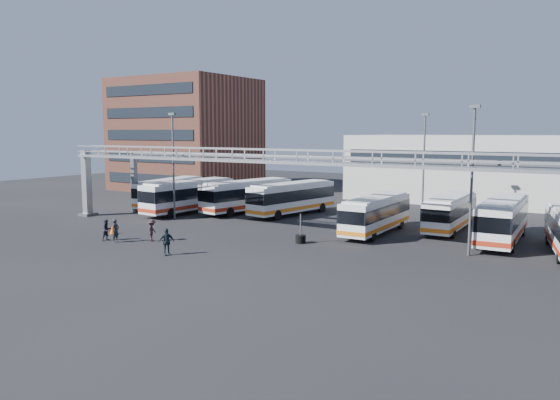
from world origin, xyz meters
The scene contains 21 objects.
ground centered at (0.00, 0.00, 0.00)m, with size 140.00×140.00×0.00m, color black.
gantry centered at (0.00, 5.87, 5.51)m, with size 51.40×5.15×7.10m.
apartment_building centered at (-34.00, 30.00, 8.00)m, with size 18.00×15.00×16.00m, color brown.
warehouse centered at (12.00, 38.00, 4.00)m, with size 42.00×14.00×8.00m, color #9E9E99.
light_pole_left centered at (-16.00, 8.00, 5.73)m, with size 0.70×0.35×10.21m.
light_pole_mid centered at (12.00, 7.00, 5.73)m, with size 0.70×0.35×10.21m.
light_pole_back centered at (4.00, 22.00, 5.73)m, with size 0.70×0.35×10.21m.
bus_0 centered at (-22.28, 13.99, 1.76)m, with size 4.13×10.76×3.19m.
bus_1 centered at (-17.50, 11.80, 1.89)m, with size 3.51×11.40×3.41m.
bus_2 centered at (-12.59, 15.37, 1.87)m, with size 4.60×11.40×3.38m.
bus_3 centered at (-7.71, 16.38, 1.83)m, with size 4.40×11.15×3.30m.
bus_5 centered at (3.46, 11.29, 1.72)m, with size 2.49×10.24×3.10m.
bus_6 centered at (8.36, 15.84, 1.68)m, with size 2.61×10.08×3.04m.
bus_7 centered at (13.08, 12.93, 1.86)m, with size 3.08×11.18×3.36m.
pedestrian_a centered at (-12.02, -2.77, 0.90)m, with size 0.66×0.43×1.81m, color black.
pedestrian_b centered at (-13.17, -2.64, 0.84)m, with size 0.81×0.63×1.67m, color #211E2A.
pedestrian_c centered at (-9.98, -0.97, 0.85)m, with size 1.10×0.63×1.70m, color black.
pedestrian_d centered at (-5.62, -3.93, 0.93)m, with size 1.09×0.46×1.87m, color #1A262F.
cone_left centered at (-16.84, 0.39, 0.31)m, with size 0.40×0.40×0.63m, color #E54D0C.
cone_right centered at (-15.06, -0.46, 0.37)m, with size 0.46×0.46×0.74m, color #E54D0C.
tire_stack centered at (0.14, 4.50, 0.38)m, with size 0.79×0.79×2.26m.
Camera 1 is at (20.51, -30.89, 8.44)m, focal length 35.00 mm.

